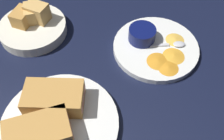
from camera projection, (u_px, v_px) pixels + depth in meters
ground_plane at (67, 82)px, 66.16cm from camera, size 110.00×110.00×3.00cm
plate_sandwich_main at (60, 124)px, 56.67cm from camera, size 25.99×25.99×1.60cm
sandwich_half_near at (54, 98)px, 56.98cm from camera, size 14.13×9.39×4.80cm
sandwich_half_far at (38, 133)px, 51.97cm from camera, size 14.41×10.09×4.80cm
spoon_by_dark_ramekin at (55, 126)px, 55.18cm from camera, size 3.33×9.96×0.80cm
plate_chips_companion at (156, 48)px, 70.25cm from camera, size 23.16×23.16×1.60cm
ramekin_light_gravy at (142, 34)px, 69.52cm from camera, size 7.37×7.37×3.71cm
spoon_by_gravy_ramekin at (174, 44)px, 69.43cm from camera, size 9.93×2.43×0.80cm
plantain_chip_scatter at (165, 52)px, 67.79cm from camera, size 14.04×18.19×0.60cm
bread_basket_rear at (33, 25)px, 73.30cm from camera, size 19.03×19.03×8.09cm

